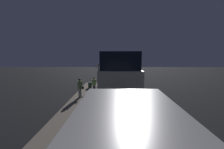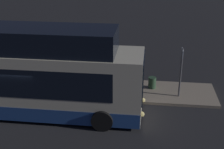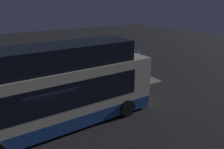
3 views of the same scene
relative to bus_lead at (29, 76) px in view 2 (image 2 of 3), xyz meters
name	(u,v)px [view 2 (image 2 of 3)]	position (x,y,z in m)	size (l,w,h in m)	color
ground	(21,112)	(-0.54, -0.17, -1.93)	(80.00, 80.00, 0.00)	#232326
platform	(41,86)	(-0.54, 2.86, -1.86)	(20.00, 2.86, 0.15)	gray
bus_lead	(29,76)	(0.00, 0.00, 0.00)	(10.85, 2.84, 4.33)	beige
passenger_boarding	(91,79)	(2.64, 1.83, -0.82)	(0.51, 0.51, 1.76)	silver
passenger_waiting	(74,67)	(1.32, 3.54, -0.83)	(0.67, 0.63, 1.78)	silver
passenger_with_bags	(110,77)	(3.61, 2.49, -0.94)	(0.54, 0.54, 1.58)	#4C476B
suitcase	(80,91)	(2.07, 1.68, -1.50)	(0.41, 0.27, 0.80)	beige
sign_post	(181,67)	(7.38, 2.36, -0.09)	(0.10, 0.68, 2.72)	#4C4C51
trash_bin	(152,83)	(5.93, 3.26, -1.46)	(0.44, 0.44, 0.65)	#2D4C33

